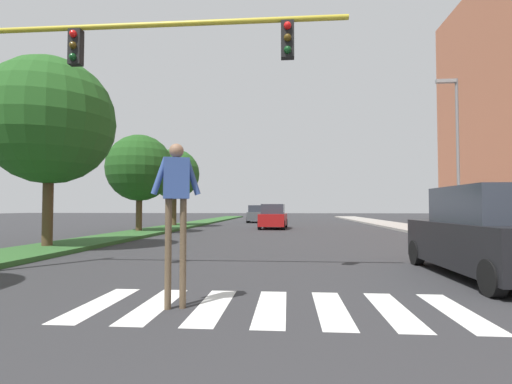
% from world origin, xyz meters
% --- Properties ---
extents(ground_plane, '(140.00, 140.00, 0.00)m').
position_xyz_m(ground_plane, '(0.00, 30.00, 0.00)').
color(ground_plane, '#2D2D30').
extents(crosswalk, '(5.85, 2.20, 0.01)m').
position_xyz_m(crosswalk, '(0.00, 6.00, 0.00)').
color(crosswalk, silver).
rests_on(crosswalk, ground_plane).
extents(median_strip, '(2.53, 64.00, 0.15)m').
position_xyz_m(median_strip, '(-8.02, 28.00, 0.07)').
color(median_strip, '#2D5B28').
rests_on(median_strip, ground_plane).
extents(tree_mid, '(4.59, 4.59, 6.80)m').
position_xyz_m(tree_mid, '(-8.34, 13.34, 4.64)').
color(tree_mid, '#4C3823').
rests_on(tree_mid, median_strip).
extents(tree_far, '(3.92, 3.92, 5.66)m').
position_xyz_m(tree_far, '(-8.50, 22.30, 3.84)').
color(tree_far, '#4C3823').
rests_on(tree_far, median_strip).
extents(tree_distant, '(3.83, 3.83, 5.86)m').
position_xyz_m(tree_distant, '(-8.46, 29.22, 4.08)').
color(tree_distant, '#4C3823').
rests_on(tree_distant, median_strip).
extents(sidewalk_right, '(3.00, 64.00, 0.15)m').
position_xyz_m(sidewalk_right, '(8.79, 28.00, 0.07)').
color(sidewalk_right, '#9E9991').
rests_on(sidewalk_right, ground_plane).
extents(traffic_light_gantry, '(8.70, 0.30, 6.00)m').
position_xyz_m(traffic_light_gantry, '(-4.51, 8.26, 4.35)').
color(traffic_light_gantry, gold).
rests_on(traffic_light_gantry, median_strip).
extents(street_lamp_right, '(1.02, 0.24, 7.50)m').
position_xyz_m(street_lamp_right, '(8.20, 19.08, 4.59)').
color(street_lamp_right, slate).
rests_on(street_lamp_right, sidewalk_right).
extents(pedestrian_performer, '(0.73, 0.36, 2.49)m').
position_xyz_m(pedestrian_performer, '(-1.43, 5.83, 1.66)').
color(pedestrian_performer, brown).
rests_on(pedestrian_performer, ground_plane).
extents(suv_crossing, '(2.03, 4.63, 1.97)m').
position_xyz_m(suv_crossing, '(4.55, 8.79, 0.93)').
color(suv_crossing, black).
rests_on(suv_crossing, ground_plane).
extents(sedan_midblock, '(1.99, 4.10, 1.74)m').
position_xyz_m(sedan_midblock, '(-0.78, 27.60, 0.80)').
color(sedan_midblock, maroon).
rests_on(sedan_midblock, ground_plane).
extents(sedan_distant, '(2.06, 4.30, 1.72)m').
position_xyz_m(sedan_distant, '(-2.89, 38.96, 0.79)').
color(sedan_distant, '#474C51').
rests_on(sedan_distant, ground_plane).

